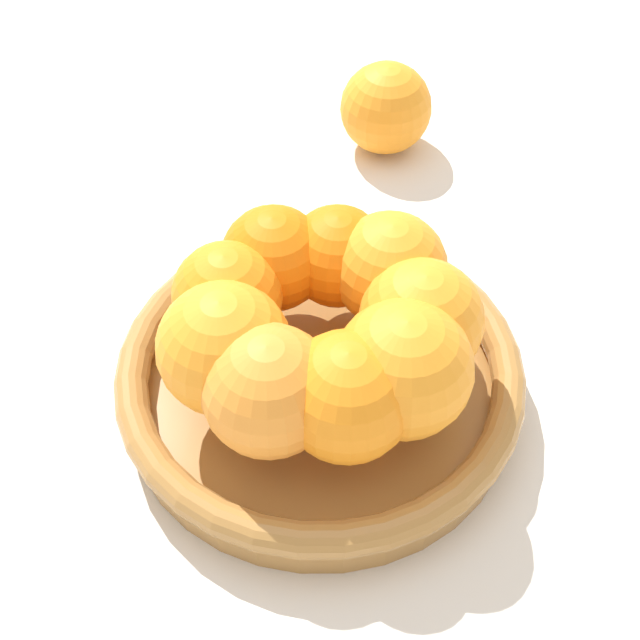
% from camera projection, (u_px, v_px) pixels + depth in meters
% --- Properties ---
extents(ground_plane, '(4.00, 4.00, 0.00)m').
position_uv_depth(ground_plane, '(320.00, 398.00, 0.60)').
color(ground_plane, silver).
extents(fruit_bowl, '(0.27, 0.27, 0.04)m').
position_uv_depth(fruit_bowl, '(320.00, 378.00, 0.59)').
color(fruit_bowl, '#A57238').
rests_on(fruit_bowl, ground_plane).
extents(orange_pile, '(0.20, 0.20, 0.08)m').
position_uv_depth(orange_pile, '(324.00, 328.00, 0.54)').
color(orange_pile, orange).
rests_on(orange_pile, fruit_bowl).
extents(stray_orange, '(0.08, 0.08, 0.08)m').
position_uv_depth(stray_orange, '(386.00, 108.00, 0.76)').
color(stray_orange, orange).
rests_on(stray_orange, ground_plane).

